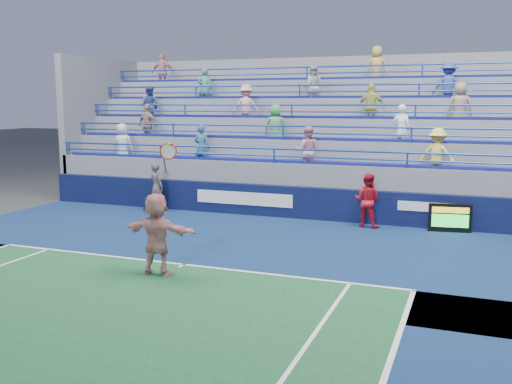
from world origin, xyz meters
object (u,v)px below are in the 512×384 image
at_px(line_judge, 157,187).
at_px(ball_girl, 367,200).
at_px(serve_speed_board, 450,218).
at_px(judge_chair, 153,203).
at_px(tennis_player, 157,234).

distance_m(line_judge, ball_girl, 7.67).
relative_size(serve_speed_board, ball_girl, 0.74).
xyz_separation_m(judge_chair, ball_girl, (7.82, 0.01, 0.58)).
bearing_deg(serve_speed_board, line_judge, -179.12).
height_order(tennis_player, line_judge, tennis_player).
distance_m(judge_chair, tennis_player, 8.02).
distance_m(serve_speed_board, line_judge, 10.18).
relative_size(judge_chair, ball_girl, 0.50).
distance_m(judge_chair, ball_girl, 7.84).
bearing_deg(tennis_player, line_judge, 120.81).
height_order(serve_speed_board, line_judge, line_judge).
relative_size(serve_speed_board, line_judge, 0.72).
xyz_separation_m(serve_speed_board, ball_girl, (-2.50, -0.16, 0.42)).
distance_m(tennis_player, ball_girl, 7.70).
xyz_separation_m(tennis_player, line_judge, (-4.06, 6.81, -0.07)).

